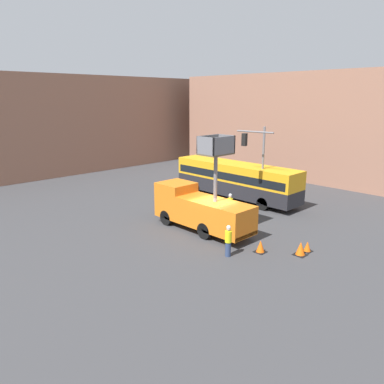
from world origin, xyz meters
name	(u,v)px	position (x,y,z in m)	size (l,w,h in m)	color
ground_plane	(212,234)	(0.00, 0.00, 0.00)	(120.00, 120.00, 0.00)	#38383A
building_backdrop_far	(29,125)	(0.00, 28.96, 5.58)	(44.00, 10.00, 11.15)	#936651
building_backdrop_side	(304,124)	(23.01, 6.92, 5.61)	(10.00, 28.00, 11.22)	#936651
utility_truck	(200,208)	(0.04, 1.14, 1.56)	(2.20, 7.42, 6.42)	orange
city_bus	(236,178)	(7.96, 4.61, 1.85)	(2.55, 12.01, 3.15)	#232328
traffic_light_pole	(257,156)	(6.49, 1.39, 4.34)	(3.28, 3.03, 6.49)	slate
road_worker_near_truck	(228,241)	(-1.88, -2.97, 0.92)	(0.38, 0.38, 1.83)	navy
road_worker_directing	(230,206)	(3.33, 1.31, 0.96)	(0.38, 0.38, 1.90)	navy
traffic_cone_near_truck	(301,249)	(1.19, -5.73, 0.37)	(0.69, 0.69, 0.79)	black
traffic_cone_mid_road	(307,247)	(1.93, -5.75, 0.28)	(0.53, 0.53, 0.61)	black
traffic_cone_far_side	(260,247)	(-0.11, -3.91, 0.34)	(0.63, 0.63, 0.72)	black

